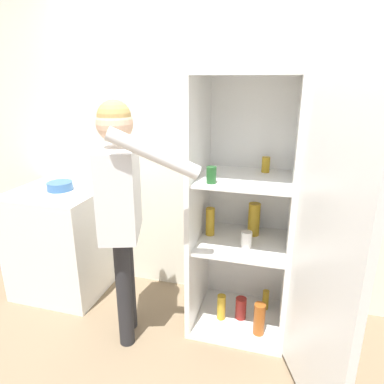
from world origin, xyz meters
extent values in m
plane|color=#7A664C|center=(0.00, 0.00, 0.00)|extent=(12.00, 12.00, 0.00)
cube|color=silver|center=(0.00, 0.98, 1.27)|extent=(7.00, 0.06, 2.55)
cube|color=white|center=(0.29, 0.62, 0.02)|extent=(0.68, 0.63, 0.04)
cube|color=white|center=(0.29, 0.62, 1.82)|extent=(0.68, 0.63, 0.04)
cube|color=white|center=(0.29, 0.91, 0.92)|extent=(0.68, 0.03, 1.77)
cube|color=white|center=(-0.03, 0.62, 0.92)|extent=(0.04, 0.63, 1.77)
cube|color=white|center=(0.62, 0.62, 0.92)|extent=(0.03, 0.63, 1.77)
cube|color=white|center=(0.29, 0.62, 0.66)|extent=(0.61, 0.56, 0.02)
cube|color=white|center=(0.29, 0.62, 1.14)|extent=(0.61, 0.56, 0.02)
cube|color=white|center=(0.78, -0.01, 0.92)|extent=(0.29, 0.66, 1.77)
cylinder|color=maroon|center=(0.31, 0.59, 0.12)|extent=(0.08, 0.08, 0.17)
cylinder|color=#9E4C19|center=(0.46, 0.46, 0.16)|extent=(0.08, 0.08, 0.24)
cylinder|color=#B78C1E|center=(0.49, 0.76, 0.12)|extent=(0.05, 0.05, 0.16)
cylinder|color=#B78C1E|center=(0.41, 0.79, 1.21)|extent=(0.06, 0.06, 0.11)
cylinder|color=#B78C1E|center=(0.36, 0.75, 0.80)|extent=(0.09, 0.09, 0.25)
cylinder|color=beige|center=(0.33, 0.53, 0.73)|extent=(0.08, 0.08, 0.11)
cylinder|color=#B78C1E|center=(0.05, 0.66, 0.78)|extent=(0.07, 0.07, 0.21)
cylinder|color=#1E5123|center=(0.10, 0.41, 1.21)|extent=(0.06, 0.06, 0.11)
cylinder|color=#B78C1E|center=(0.17, 0.54, 0.14)|extent=(0.06, 0.06, 0.20)
cylinder|color=black|center=(0.35, 0.84, 0.74)|extent=(0.08, 0.08, 0.13)
cylinder|color=#262628|center=(-0.48, 0.32, 0.41)|extent=(0.11, 0.11, 0.81)
cylinder|color=#262628|center=(-0.43, 0.16, 0.41)|extent=(0.11, 0.11, 0.81)
cube|color=silver|center=(-0.46, 0.24, 1.10)|extent=(0.35, 0.47, 0.57)
sphere|color=#DBAD89|center=(-0.46, 0.24, 1.53)|extent=(0.22, 0.22, 0.22)
sphere|color=#AD894C|center=(-0.46, 0.24, 1.57)|extent=(0.20, 0.20, 0.20)
cylinder|color=silver|center=(-0.53, 0.46, 1.07)|extent=(0.08, 0.08, 0.54)
cylinder|color=silver|center=(-0.15, 0.09, 1.39)|extent=(0.52, 0.25, 0.30)
cube|color=white|center=(-1.25, 0.62, 0.46)|extent=(0.73, 0.62, 0.91)
cylinder|color=#335B8E|center=(-1.22, 0.66, 0.95)|extent=(0.21, 0.21, 0.07)
camera|label=1|loc=(0.55, -1.63, 1.78)|focal=32.00mm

